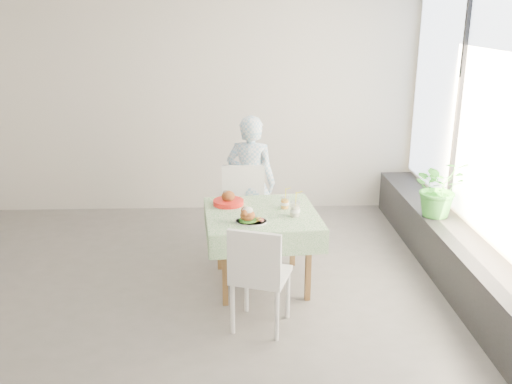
{
  "coord_description": "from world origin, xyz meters",
  "views": [
    {
      "loc": [
        0.66,
        -4.83,
        2.57
      ],
      "look_at": [
        0.85,
        0.27,
        0.93
      ],
      "focal_mm": 40.0,
      "sensor_mm": 36.0,
      "label": 1
    }
  ],
  "objects_px": {
    "chair_near": "(260,296)",
    "juice_cup_orange": "(285,203)",
    "diner": "(251,183)",
    "potted_plant": "(439,187)",
    "chair_far": "(244,231)",
    "cafe_table": "(261,240)",
    "main_dish": "(249,217)"
  },
  "relations": [
    {
      "from": "potted_plant",
      "to": "juice_cup_orange",
      "type": "bearing_deg",
      "value": -166.46
    },
    {
      "from": "chair_far",
      "to": "potted_plant",
      "type": "xyz_separation_m",
      "value": [
        2.03,
        -0.15,
        0.51
      ]
    },
    {
      "from": "chair_near",
      "to": "diner",
      "type": "bearing_deg",
      "value": 90.88
    },
    {
      "from": "chair_near",
      "to": "potted_plant",
      "type": "bearing_deg",
      "value": 34.01
    },
    {
      "from": "cafe_table",
      "to": "chair_far",
      "type": "bearing_deg",
      "value": 103.66
    },
    {
      "from": "diner",
      "to": "potted_plant",
      "type": "relative_size",
      "value": 2.43
    },
    {
      "from": "juice_cup_orange",
      "to": "chair_near",
      "type": "bearing_deg",
      "value": -107.04
    },
    {
      "from": "potted_plant",
      "to": "chair_near",
      "type": "bearing_deg",
      "value": -145.99
    },
    {
      "from": "chair_near",
      "to": "main_dish",
      "type": "bearing_deg",
      "value": 98.21
    },
    {
      "from": "cafe_table",
      "to": "chair_near",
      "type": "bearing_deg",
      "value": -93.29
    },
    {
      "from": "diner",
      "to": "potted_plant",
      "type": "height_order",
      "value": "diner"
    },
    {
      "from": "cafe_table",
      "to": "diner",
      "type": "xyz_separation_m",
      "value": [
        -0.07,
        0.94,
        0.29
      ]
    },
    {
      "from": "diner",
      "to": "juice_cup_orange",
      "type": "bearing_deg",
      "value": 125.75
    },
    {
      "from": "chair_far",
      "to": "diner",
      "type": "height_order",
      "value": "diner"
    },
    {
      "from": "cafe_table",
      "to": "potted_plant",
      "type": "xyz_separation_m",
      "value": [
        1.87,
        0.5,
        0.35
      ]
    },
    {
      "from": "diner",
      "to": "main_dish",
      "type": "distance_m",
      "value": 1.21
    },
    {
      "from": "juice_cup_orange",
      "to": "potted_plant",
      "type": "xyz_separation_m",
      "value": [
        1.64,
        0.4,
        0.01
      ]
    },
    {
      "from": "main_dish",
      "to": "chair_far",
      "type": "bearing_deg",
      "value": 92.29
    },
    {
      "from": "cafe_table",
      "to": "potted_plant",
      "type": "height_order",
      "value": "potted_plant"
    },
    {
      "from": "cafe_table",
      "to": "juice_cup_orange",
      "type": "relative_size",
      "value": 4.7
    },
    {
      "from": "chair_far",
      "to": "juice_cup_orange",
      "type": "distance_m",
      "value": 0.83
    },
    {
      "from": "cafe_table",
      "to": "main_dish",
      "type": "bearing_deg",
      "value": -114.55
    },
    {
      "from": "main_dish",
      "to": "potted_plant",
      "type": "height_order",
      "value": "potted_plant"
    },
    {
      "from": "main_dish",
      "to": "chair_near",
      "type": "bearing_deg",
      "value": -81.79
    },
    {
      "from": "cafe_table",
      "to": "potted_plant",
      "type": "distance_m",
      "value": 1.97
    },
    {
      "from": "chair_near",
      "to": "juice_cup_orange",
      "type": "relative_size",
      "value": 3.88
    },
    {
      "from": "main_dish",
      "to": "potted_plant",
      "type": "bearing_deg",
      "value": 21.05
    },
    {
      "from": "chair_far",
      "to": "potted_plant",
      "type": "bearing_deg",
      "value": -4.18
    },
    {
      "from": "diner",
      "to": "cafe_table",
      "type": "bearing_deg",
      "value": 110.2
    },
    {
      "from": "chair_far",
      "to": "chair_near",
      "type": "bearing_deg",
      "value": -85.54
    },
    {
      "from": "main_dish",
      "to": "potted_plant",
      "type": "distance_m",
      "value": 2.14
    },
    {
      "from": "cafe_table",
      "to": "chair_far",
      "type": "distance_m",
      "value": 0.69
    }
  ]
}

